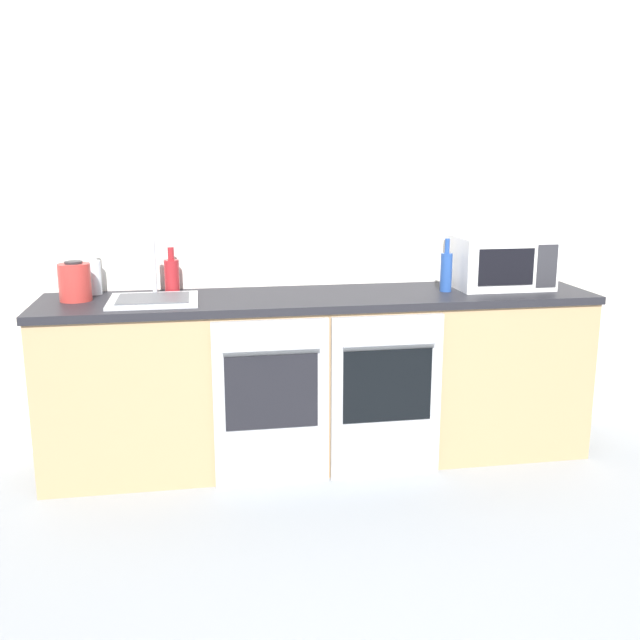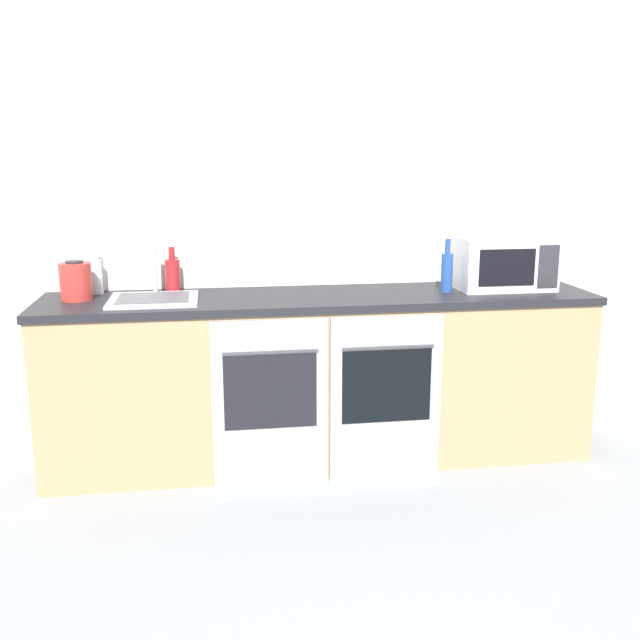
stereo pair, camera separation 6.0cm
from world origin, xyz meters
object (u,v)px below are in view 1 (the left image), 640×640
Objects in this scene: oven_right at (386,396)px; bottle_blue at (446,271)px; microwave at (500,262)px; kettle at (75,282)px; bottle_red at (172,275)px; sink at (154,298)px; bottle_clear at (95,276)px; oven_left at (272,403)px.

bottle_blue is at bearing 37.05° from oven_right.
kettle is at bearing -179.80° from microwave.
bottle_red is 0.27m from sink.
microwave is 2.25m from kettle.
microwave reaches higher than kettle.
bottle_blue reaches higher than microwave.
bottle_clear is 0.57× the size of sink.
bottle_red is 0.96× the size of bottle_clear.
oven_left is 4.24× the size of kettle.
bottle_red is 0.39m from bottle_clear.
oven_left and oven_right have the same top height.
sink reaches higher than microwave.
bottle_blue is at bearing 0.77° from sink.
bottle_red is at bearing 153.38° from oven_right.
sink reaches higher than oven_right.
bottle_red is 0.50m from kettle.
bottle_red is (-1.45, 0.23, -0.02)m from bottle_blue.
bottle_red is at bearing 18.98° from kettle.
bottle_clear reaches higher than oven_right.
oven_right is 1.94× the size of sink.
oven_right is 3.52× the size of bottle_red.
sink is (0.31, -0.24, -0.08)m from bottle_clear.
kettle reaches higher than oven_right.
oven_left is at bearing 180.00° from oven_right.
oven_left is at bearing -48.23° from bottle_red.
bottle_clear is (-0.39, -0.00, 0.00)m from bottle_red.
microwave is 2.12× the size of bottle_red.
sink is (-1.87, -0.09, -0.13)m from microwave.
bottle_blue is (-0.33, -0.07, -0.03)m from microwave.
bottle_red is (-0.47, 0.53, 0.56)m from oven_left.
bottle_clear is at bearing 64.23° from kettle.
oven_right is 2.98× the size of bottle_blue.
bottle_clear reaches higher than bottle_red.
oven_right is 1.02m from microwave.
oven_right is at bearing -13.78° from sink.
microwave is at bearing 27.02° from oven_right.
sink is (-0.09, -0.25, -0.08)m from bottle_red.
bottle_red reaches higher than oven_right.
kettle is at bearing 166.52° from oven_right.
sink reaches higher than oven_left.
oven_left is at bearing -26.63° from sink.
microwave is at bearing 2.88° from sink.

